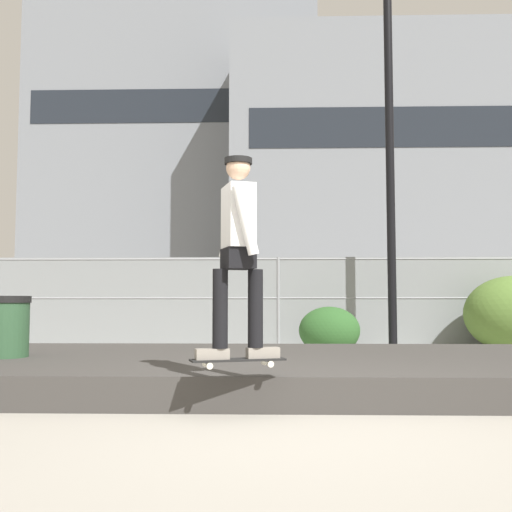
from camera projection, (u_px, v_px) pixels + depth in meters
name	position (u px, v px, depth m)	size (l,w,h in m)	color
ground_plane	(288.00, 429.00, 4.58)	(120.00, 120.00, 0.00)	#9E998E
gravel_berm	(282.00, 369.00, 7.11)	(16.19, 3.95, 0.32)	#3D3A38
skateboard	(238.00, 360.00, 5.03)	(0.82, 0.43, 0.07)	black
skater	(238.00, 242.00, 5.11)	(0.72, 0.62, 1.74)	gray
chain_fence	(278.00, 302.00, 12.09)	(23.49, 0.06, 1.85)	gray
street_lamp	(389.00, 101.00, 11.38)	(0.44, 0.44, 7.79)	black
parked_car_near	(51.00, 305.00, 15.57)	(4.49, 2.12, 1.66)	#B7BABF
parked_car_mid	(320.00, 305.00, 15.41)	(4.46, 2.07, 1.66)	black
library_building	(183.00, 169.00, 51.21)	(21.91, 15.90, 24.30)	slate
office_block	(448.00, 185.00, 43.10)	(30.63, 14.54, 18.41)	slate
shrub_left	(329.00, 330.00, 10.86)	(1.11, 0.91, 0.86)	#2D5B28
trash_bin	(4.00, 340.00, 6.97)	(0.59, 0.59, 1.03)	#2D5133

